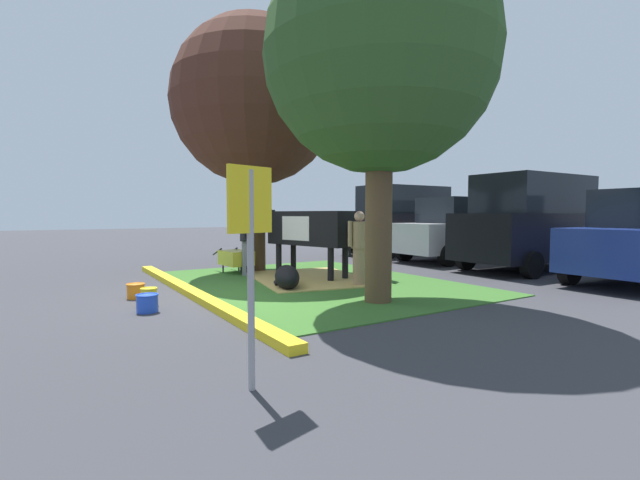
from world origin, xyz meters
The scene contains 19 objects.
ground_plane centered at (0.00, 0.00, 0.00)m, with size 80.00×80.00×0.00m, color #38383D.
grass_island centered at (-0.38, 2.11, 0.01)m, with size 7.00×5.17×0.02m, color #386B28.
curb_yellow centered at (-0.38, -0.63, 0.06)m, with size 8.20×0.24×0.12m, color yellow.
hay_bedding centered at (-0.85, 2.23, 0.03)m, with size 3.20×2.40×0.04m, color tan.
shade_tree_left centered at (-2.78, 1.77, 4.35)m, with size 4.22×4.22×6.49m.
shade_tree_right centered at (2.02, 1.88, 4.08)m, with size 3.86×3.86×6.04m.
cow_holstein centered at (-1.21, 2.40, 1.15)m, with size 3.08×1.25×1.61m.
calf_lying centered at (-0.02, 1.21, 0.24)m, with size 1.32×0.86×0.48m.
person_handler centered at (0.53, 2.62, 0.84)m, with size 0.34×0.53×1.56m.
person_visitor_near centered at (-0.05, 3.53, 0.82)m, with size 0.50×0.34×1.53m.
person_visitor_far centered at (-2.11, 1.24, 0.90)m, with size 0.39×0.41×1.67m.
wheelbarrow centered at (-2.63, 1.17, 0.39)m, with size 1.61×0.67×0.63m.
parking_sign centered at (4.29, -1.41, 1.35)m, with size 0.15×0.44×1.91m.
bucket_orange centered at (-0.57, -1.54, 0.14)m, with size 0.32×0.32×0.27m.
bucket_yellow centered at (0.19, -1.46, 0.15)m, with size 0.28×0.28×0.29m.
bucket_blue centered at (0.69, -1.58, 0.15)m, with size 0.34×0.34×0.28m.
suv_dark_grey centered at (-4.32, 8.39, 1.27)m, with size 2.16×4.62×2.52m.
hatchback_white centered at (-1.68, 8.25, 0.98)m, with size 2.06×4.42×2.02m.
suv_black centered at (0.89, 8.17, 1.27)m, with size 2.16×4.62×2.52m.
Camera 1 is at (7.68, -2.86, 1.51)m, focal length 24.40 mm.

